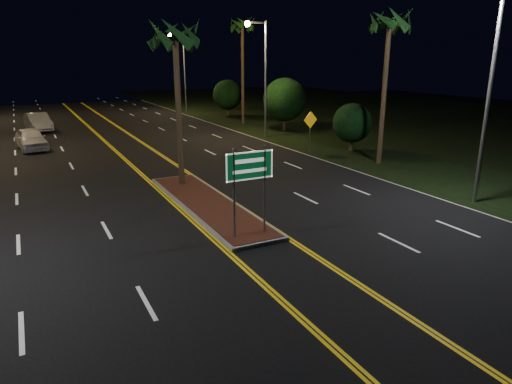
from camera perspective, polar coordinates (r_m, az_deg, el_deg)
ground at (r=14.42m, az=4.25°, el=-9.50°), size 120.00×120.00×0.00m
grass_right at (r=51.91m, az=18.51°, el=8.68°), size 40.00×110.00×0.01m
median_island at (r=20.25m, az=-6.09°, el=-1.50°), size 2.25×10.25×0.17m
highway_sign at (r=15.90m, az=-0.81°, el=2.27°), size 1.80×0.08×3.20m
streetlight_right_near at (r=21.79m, az=26.82°, el=13.07°), size 1.91×0.44×9.00m
streetlight_right_mid at (r=37.35m, az=0.68°, el=15.50°), size 1.91×0.44×9.00m
streetlight_right_far at (r=55.82m, az=-9.34°, el=15.62°), size 1.91×0.44×9.00m
palm_median at (r=22.60m, az=-10.09°, el=18.71°), size 2.40×2.40×8.30m
palm_right_near at (r=28.63m, az=16.36°, el=19.69°), size 2.40×2.40×9.30m
palm_right_far at (r=45.56m, az=-1.73°, el=20.06°), size 2.40×2.40×10.30m
shrub_near at (r=32.54m, az=11.93°, el=8.44°), size 2.70×2.70×3.30m
shrub_mid at (r=40.91m, az=3.61°, el=11.44°), size 3.78×3.78×4.62m
shrub_far at (r=51.50m, az=-3.58°, el=12.04°), size 3.24×3.24×3.96m
car_near at (r=36.18m, az=-26.33°, el=6.16°), size 2.89×5.50×1.75m
car_far at (r=45.21m, az=-25.61°, el=8.05°), size 3.09×5.78×1.84m
warning_sign at (r=31.86m, az=6.81°, el=8.30°), size 1.16×0.19×2.78m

